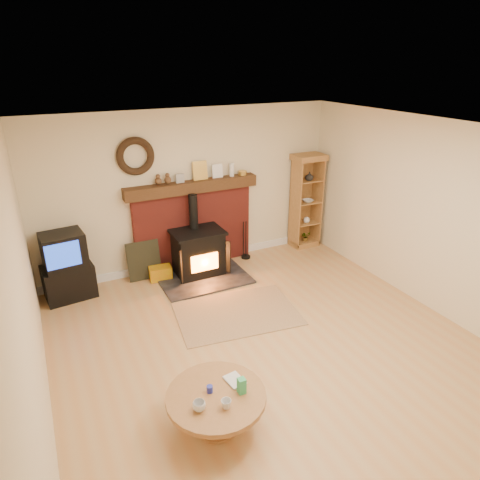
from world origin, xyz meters
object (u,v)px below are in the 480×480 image
wood_stove (199,254)px  curio_cabinet (305,201)px  coffee_table (216,401)px  tv_unit (67,267)px

wood_stove → curio_cabinet: 2.29m
wood_stove → coffee_table: 3.20m
wood_stove → tv_unit: (-1.98, 0.19, 0.11)m
tv_unit → curio_cabinet: size_ratio=0.59×
curio_cabinet → coffee_table: 4.65m
tv_unit → coffee_table: size_ratio=1.07×
curio_cabinet → coffee_table: size_ratio=1.83×
wood_stove → curio_cabinet: bearing=7.1°
tv_unit → coffee_table: bearing=-73.2°
tv_unit → curio_cabinet: curio_cabinet is taller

